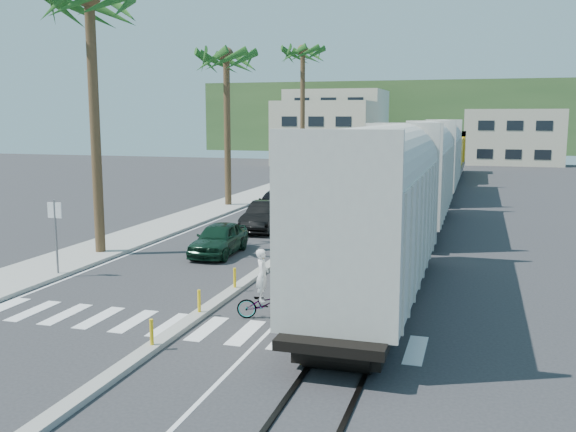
# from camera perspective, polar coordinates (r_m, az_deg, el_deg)

# --- Properties ---
(ground) EXTENTS (140.00, 140.00, 0.00)m
(ground) POSITION_cam_1_polar(r_m,az_deg,el_deg) (21.13, -6.74, -8.07)
(ground) COLOR #28282B
(ground) RESTS_ON ground
(sidewalk) EXTENTS (3.00, 90.00, 0.15)m
(sidewalk) POSITION_cam_1_polar(r_m,az_deg,el_deg) (46.97, -4.18, 1.44)
(sidewalk) COLOR gray
(sidewalk) RESTS_ON ground
(rails) EXTENTS (1.56, 100.00, 0.06)m
(rails) POSITION_cam_1_polar(r_m,az_deg,el_deg) (47.02, 12.74, 1.19)
(rails) COLOR black
(rails) RESTS_ON ground
(median) EXTENTS (0.45, 60.00, 0.85)m
(median) POSITION_cam_1_polar(r_m,az_deg,el_deg) (39.78, 4.72, 0.10)
(median) COLOR gray
(median) RESTS_ON ground
(crosswalk) EXTENTS (14.00, 2.20, 0.01)m
(crosswalk) POSITION_cam_1_polar(r_m,az_deg,el_deg) (19.39, -9.12, -9.67)
(crosswalk) COLOR silver
(crosswalk) RESTS_ON ground
(lane_markings) EXTENTS (9.42, 90.00, 0.01)m
(lane_markings) POSITION_cam_1_polar(r_m,az_deg,el_deg) (45.13, 3.38, 1.05)
(lane_markings) COLOR silver
(lane_markings) RESTS_ON ground
(freight_train) EXTENTS (3.00, 60.94, 5.85)m
(freight_train) POSITION_cam_1_polar(r_m,az_deg,el_deg) (41.41, 12.35, 4.19)
(freight_train) COLOR beige
(freight_train) RESTS_ON ground
(palm_trees) EXTENTS (3.50, 37.20, 13.75)m
(palm_trees) POSITION_cam_1_polar(r_m,az_deg,el_deg) (44.53, -4.93, 14.86)
(palm_trees) COLOR brown
(palm_trees) RESTS_ON ground
(street_sign) EXTENTS (0.60, 0.08, 3.00)m
(street_sign) POSITION_cam_1_polar(r_m,az_deg,el_deg) (26.00, -19.96, -0.88)
(street_sign) COLOR slate
(street_sign) RESTS_ON ground
(buildings) EXTENTS (38.00, 27.00, 10.00)m
(buildings) POSITION_cam_1_polar(r_m,az_deg,el_deg) (91.35, 7.60, 7.68)
(buildings) COLOR #B9B193
(buildings) RESTS_ON ground
(hillside) EXTENTS (80.00, 20.00, 12.00)m
(hillside) POSITION_cam_1_polar(r_m,az_deg,el_deg) (118.79, 12.91, 8.59)
(hillside) COLOR #385628
(hillside) RESTS_ON ground
(car_lead) EXTENTS (2.02, 4.36, 1.44)m
(car_lead) POSITION_cam_1_polar(r_m,az_deg,el_deg) (28.78, -6.16, -2.02)
(car_lead) COLOR black
(car_lead) RESTS_ON ground
(car_second) EXTENTS (1.93, 4.84, 1.56)m
(car_second) POSITION_cam_1_polar(r_m,az_deg,el_deg) (34.68, -1.98, -0.01)
(car_second) COLOR black
(car_second) RESTS_ON ground
(car_third) EXTENTS (2.98, 5.35, 1.44)m
(car_third) POSITION_cam_1_polar(r_m,az_deg,el_deg) (40.55, -1.09, 1.20)
(car_third) COLOR black
(car_third) RESTS_ON ground
(car_rear) EXTENTS (2.12, 4.59, 1.28)m
(car_rear) POSITION_cam_1_polar(r_m,az_deg,el_deg) (44.77, 0.88, 1.82)
(car_rear) COLOR #A3A5A8
(car_rear) RESTS_ON ground
(cyclist) EXTENTS (1.53, 2.08, 2.16)m
(cyclist) POSITION_cam_1_polar(r_m,az_deg,el_deg) (19.75, -2.07, -7.19)
(cyclist) COLOR #9EA0A5
(cyclist) RESTS_ON ground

